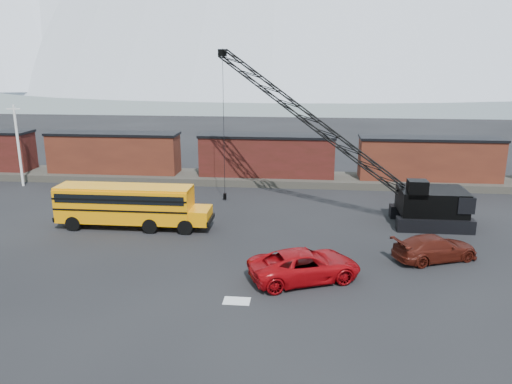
% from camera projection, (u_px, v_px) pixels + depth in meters
% --- Properties ---
extents(ground, '(160.00, 160.00, 0.00)m').
position_uv_depth(ground, '(238.00, 270.00, 30.01)').
color(ground, black).
rests_on(ground, ground).
extents(gravel_berm, '(120.00, 5.00, 0.70)m').
position_uv_depth(gravel_berm, '(267.00, 179.00, 51.05)').
color(gravel_berm, '#413D35').
rests_on(gravel_berm, ground).
extents(boxcar_west_near, '(13.70, 3.10, 4.17)m').
position_uv_depth(boxcar_west_near, '(114.00, 153.00, 51.97)').
color(boxcar_west_near, '#431C13').
rests_on(boxcar_west_near, gravel_berm).
extents(boxcar_mid, '(13.70, 3.10, 4.17)m').
position_uv_depth(boxcar_mid, '(267.00, 155.00, 50.43)').
color(boxcar_mid, '#4A1614').
rests_on(boxcar_mid, gravel_berm).
extents(boxcar_east_near, '(13.70, 3.10, 4.17)m').
position_uv_depth(boxcar_east_near, '(429.00, 159.00, 48.88)').
color(boxcar_east_near, '#431C13').
rests_on(boxcar_east_near, gravel_berm).
extents(utility_pole, '(1.40, 0.24, 8.00)m').
position_uv_depth(utility_pole, '(18.00, 145.00, 48.54)').
color(utility_pole, silver).
rests_on(utility_pole, ground).
extents(snow_patch, '(1.40, 0.90, 0.02)m').
position_uv_depth(snow_patch, '(237.00, 301.00, 26.12)').
color(snow_patch, silver).
rests_on(snow_patch, ground).
extents(school_bus, '(11.65, 2.65, 3.19)m').
position_uv_depth(school_bus, '(130.00, 204.00, 37.03)').
color(school_bus, orange).
rests_on(school_bus, ground).
extents(red_pickup, '(7.07, 5.19, 1.78)m').
position_uv_depth(red_pickup, '(305.00, 265.00, 28.42)').
color(red_pickup, '#9C070C').
rests_on(red_pickup, ground).
extents(maroon_suv, '(5.88, 4.10, 1.58)m').
position_uv_depth(maroon_suv, '(435.00, 248.00, 31.27)').
color(maroon_suv, '#44130C').
rests_on(maroon_suv, ground).
extents(crawler_crane, '(19.89, 7.78, 13.22)m').
position_uv_depth(crawler_crane, '(314.00, 122.00, 39.52)').
color(crawler_crane, black).
rests_on(crawler_crane, ground).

